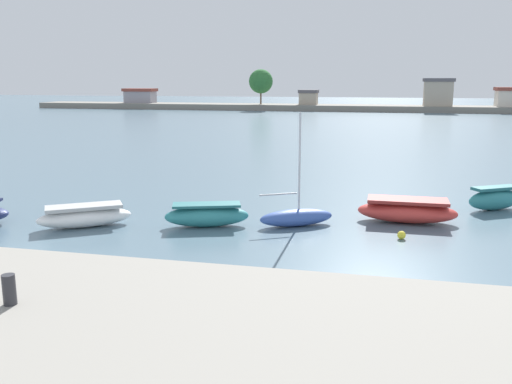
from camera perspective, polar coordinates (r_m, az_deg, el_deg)
ground_plane at (r=22.60m, az=-24.92°, el=-6.95°), size 400.00×400.00×0.00m
mooring_bollard at (r=12.59m, az=-24.31°, el=-9.25°), size 0.27×0.27×0.65m
moored_boat_2 at (r=26.86m, az=-17.41°, el=-2.44°), size 4.35×3.52×1.04m
moored_boat_3 at (r=25.77m, az=-5.15°, el=-2.44°), size 4.12×2.40×1.10m
moored_boat_4 at (r=25.86m, az=4.23°, el=-2.58°), size 3.66×2.69×5.33m
moored_boat_5 at (r=27.44m, az=15.46°, el=-1.91°), size 4.71×1.83×1.15m
moored_boat_6 at (r=31.55m, az=23.61°, el=-0.64°), size 3.27×2.49×1.25m
mooring_buoy_1 at (r=24.56m, az=14.91°, el=-4.36°), size 0.36×0.36×0.36m
distant_shoreline at (r=123.68m, az=7.15°, el=9.16°), size 135.14×8.76×9.04m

